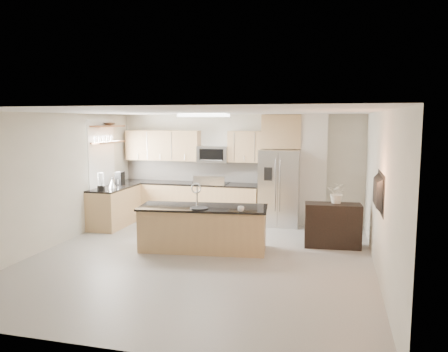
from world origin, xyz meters
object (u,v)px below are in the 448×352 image
(range, at_px, (212,201))
(television, at_px, (375,192))
(island, at_px, (203,228))
(platter, at_px, (199,208))
(microwave, at_px, (213,154))
(bowl, at_px, (109,124))
(coffee_maker, at_px, (120,179))
(kettle, at_px, (112,183))
(flower_vase, at_px, (338,188))
(cup, at_px, (241,209))
(blender, at_px, (101,183))
(credenza, at_px, (333,225))
(refrigerator, at_px, (280,188))

(range, bearing_deg, television, -41.64)
(island, distance_m, television, 3.23)
(range, relative_size, platter, 3.43)
(microwave, relative_size, platter, 2.29)
(range, height_order, microwave, microwave)
(island, relative_size, bowl, 7.19)
(platter, bearing_deg, island, 87.74)
(platter, relative_size, coffee_maker, 1.07)
(range, distance_m, television, 4.78)
(kettle, relative_size, coffee_maker, 0.76)
(kettle, xyz_separation_m, bowl, (-0.22, 0.37, 1.36))
(platter, bearing_deg, flower_vase, 23.43)
(range, distance_m, island, 2.46)
(kettle, xyz_separation_m, coffee_maker, (-0.07, 0.50, 0.04))
(cup, xyz_separation_m, platter, (-0.80, 0.06, -0.04))
(blender, bearing_deg, coffee_maker, 91.26)
(island, height_order, coffee_maker, island)
(television, bearing_deg, platter, 80.43)
(range, relative_size, television, 1.06)
(platter, xyz_separation_m, coffee_maker, (-2.59, 1.88, 0.22))
(range, bearing_deg, microwave, 90.00)
(kettle, distance_m, television, 5.85)
(cup, height_order, flower_vase, flower_vase)
(bowl, distance_m, television, 6.27)
(credenza, bearing_deg, refrigerator, 123.56)
(platter, height_order, television, television)
(kettle, bearing_deg, island, -24.72)
(platter, xyz_separation_m, kettle, (-2.52, 1.37, 0.18))
(refrigerator, bearing_deg, blender, -156.83)
(television, bearing_deg, flower_vase, 19.03)
(cup, bearing_deg, television, -11.54)
(refrigerator, bearing_deg, bowl, -168.11)
(coffee_maker, distance_m, flower_vase, 5.12)
(island, height_order, cup, island)
(refrigerator, distance_m, coffee_maker, 3.82)
(refrigerator, relative_size, island, 0.71)
(blender, relative_size, bowl, 1.13)
(credenza, height_order, television, television)
(range, bearing_deg, blender, -141.61)
(microwave, height_order, kettle, microwave)
(microwave, distance_m, island, 2.85)
(bowl, relative_size, television, 0.32)
(bowl, bearing_deg, cup, -26.92)
(refrigerator, relative_size, coffee_maker, 5.71)
(range, xyz_separation_m, microwave, (0.00, 0.12, 1.16))
(island, distance_m, coffee_maker, 3.15)
(cup, xyz_separation_m, bowl, (-3.54, 1.80, 1.50))
(range, distance_m, cup, 2.99)
(microwave, height_order, coffee_maker, microwave)
(microwave, distance_m, platter, 2.89)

